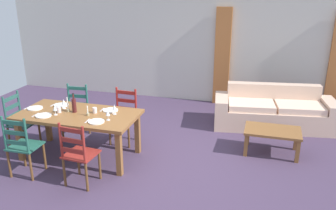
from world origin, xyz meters
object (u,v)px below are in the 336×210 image
Objects in this scene: wine_glass_near_left at (55,108)px; coffee_cup_primary at (95,110)px; dining_chair_far_left at (76,111)px; couch at (273,112)px; wine_glass_near_right at (108,113)px; dining_chair_head_west at (20,121)px; dining_chair_far_right at (124,116)px; coffee_cup_secondary at (59,110)px; wine_glass_far_right at (114,108)px; dining_chair_near_right at (79,154)px; dining_table at (78,118)px; coffee_table at (272,133)px; dining_chair_near_left at (23,146)px; wine_bottle at (74,105)px; wine_glass_far_left at (64,102)px.

coffee_cup_primary is at bearing 24.25° from wine_glass_near_left.
couch is at bearing 22.89° from dining_chair_far_left.
coffee_cup_primary is at bearing 146.38° from wine_glass_near_right.
dining_chair_head_west is (-0.66, -0.70, 0.00)m from dining_chair_far_left.
coffee_cup_secondary is (-0.78, -0.77, 0.32)m from dining_chair_far_right.
wine_glass_far_right is (0.87, 0.28, 0.00)m from wine_glass_near_left.
dining_chair_near_right reaches higher than wine_glass_far_right.
wine_glass_near_left is (-0.30, -0.15, 0.20)m from dining_table.
wine_glass_far_right is 2.61m from coffee_table.
dining_chair_far_right is at bearing -150.02° from couch.
dining_chair_near_right is 5.96× the size of wine_glass_far_right.
dining_chair_near_left and dining_chair_near_right have the same top height.
dining_chair_head_west reaches higher than wine_glass_near_left.
wine_bottle is 3.81m from couch.
dining_chair_far_left is 3.79m from couch.
wine_glass_far_left is (-0.03, 0.29, 0.00)m from wine_glass_near_left.
wine_glass_far_left is at bearing 96.20° from coffee_cup_secondary.
dining_chair_far_left is at bearing -157.11° from couch.
wine_glass_near_left is (-0.77, -0.88, 0.38)m from dining_chair_far_right.
dining_chair_head_west is at bearing 175.22° from coffee_cup_secondary.
dining_chair_near_right is at bearing -145.88° from coffee_table.
wine_bottle is 0.34m from coffee_cup_primary.
wine_bottle is (-0.55, -0.69, 0.39)m from dining_chair_far_right.
dining_chair_head_west is 1.75m from wine_glass_far_right.
coffee_cup_secondary is (0.17, -0.77, 0.32)m from dining_chair_far_left.
dining_chair_near_left is at bearing -107.24° from wine_glass_near_left.
wine_bottle is at bearing -163.03° from coffee_table.
wine_glass_near_right is 0.07× the size of couch.
dining_chair_near_left is 10.67× the size of coffee_cup_secondary.
wine_glass_far_right is at bearing 17.78° from wine_glass_near_left.
dining_chair_near_left is 1.30m from wine_glass_near_right.
coffee_cup_secondary is at bearing -83.80° from wine_glass_far_left.
dining_chair_head_west is 0.93m from wine_glass_near_left.
dining_chair_near_left is 1.48m from dining_chair_far_left.
coffee_cup_primary is at bearing -4.45° from wine_glass_far_left.
dining_chair_near_left reaches higher than dining_table.
dining_table is 0.80× the size of couch.
wine_glass_far_right is (1.05, -0.59, 0.38)m from dining_chair_far_left.
dining_table is 0.62m from wine_glass_far_right.
wine_glass_near_right is at bearing 30.55° from dining_chair_near_left.
dining_chair_far_right is 10.67× the size of coffee_cup_primary.
coffee_cup_secondary is 0.04× the size of couch.
dining_chair_far_left reaches higher than couch.
couch is (3.31, 2.35, -0.57)m from wine_glass_near_left.
dining_chair_head_west is at bearing -177.00° from coffee_cup_primary.
wine_glass_near_left is 0.92m from wine_glass_far_right.
wine_glass_far_left reaches higher than coffee_table.
dining_chair_head_west is 1.42m from coffee_cup_primary.
dining_chair_far_right is 1.75m from dining_chair_head_west.
dining_chair_near_right reaches higher than coffee_cup_secondary.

